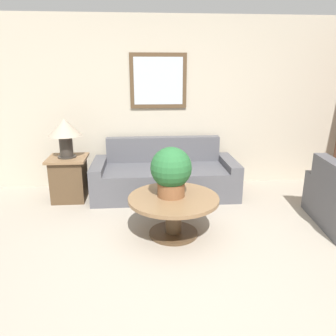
{
  "coord_description": "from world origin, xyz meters",
  "views": [
    {
      "loc": [
        -0.55,
        -2.5,
        1.83
      ],
      "look_at": [
        -0.22,
        1.6,
        0.58
      ],
      "focal_mm": 35.0,
      "sensor_mm": 36.0,
      "label": 1
    }
  ],
  "objects": [
    {
      "name": "side_table",
      "position": [
        -1.61,
        2.06,
        0.32
      ],
      "size": [
        0.54,
        0.54,
        0.63
      ],
      "color": "#4C3823",
      "rests_on": "ground_plane"
    },
    {
      "name": "wall_back",
      "position": [
        -0.01,
        2.68,
        1.31
      ],
      "size": [
        7.39,
        0.09,
        2.6
      ],
      "color": "#B2A893",
      "rests_on": "ground_plane"
    },
    {
      "name": "coffee_table",
      "position": [
        -0.21,
        0.88,
        0.33
      ],
      "size": [
        1.02,
        1.02,
        0.46
      ],
      "color": "#4C3823",
      "rests_on": "ground_plane"
    },
    {
      "name": "couch_main",
      "position": [
        -0.22,
        2.16,
        0.27
      ],
      "size": [
        2.11,
        0.89,
        0.82
      ],
      "color": "#4C4C51",
      "rests_on": "ground_plane"
    },
    {
      "name": "potted_plant_on_table",
      "position": [
        -0.24,
        0.92,
        0.76
      ],
      "size": [
        0.46,
        0.46,
        0.56
      ],
      "color": "brown",
      "rests_on": "coffee_table"
    },
    {
      "name": "ground_plane",
      "position": [
        0.0,
        0.0,
        0.0
      ],
      "size": [
        20.0,
        20.0,
        0.0
      ],
      "primitive_type": "plane",
      "color": "gray"
    },
    {
      "name": "table_lamp",
      "position": [
        -1.61,
        2.06,
        1.01
      ],
      "size": [
        0.46,
        0.46,
        0.55
      ],
      "color": "#2D2823",
      "rests_on": "side_table"
    }
  ]
}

